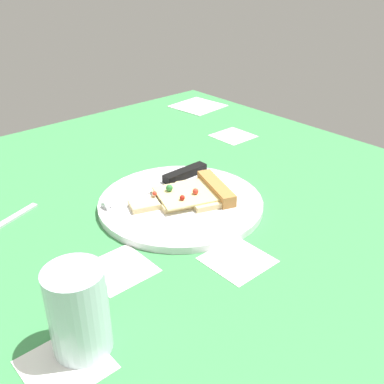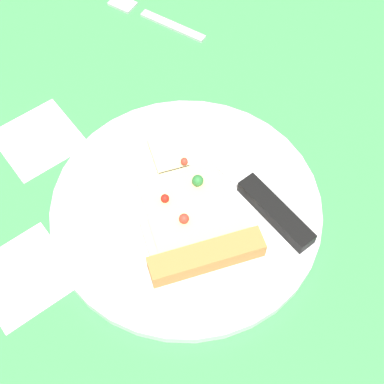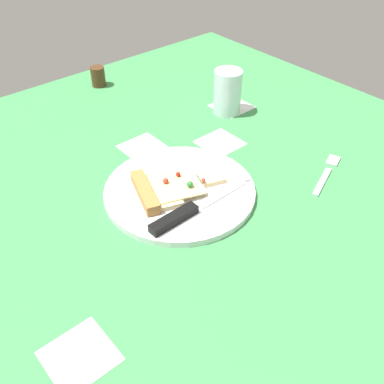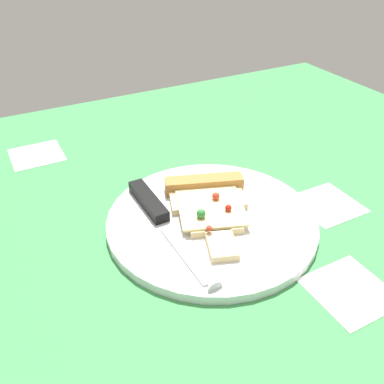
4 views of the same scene
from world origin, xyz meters
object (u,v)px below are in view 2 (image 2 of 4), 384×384
(knife, at_px, (247,185))
(fork, at_px, (151,15))
(plate, at_px, (186,208))
(pizza_slice, at_px, (193,222))

(knife, distance_m, fork, 0.31)
(plate, xyz_separation_m, pizza_slice, (0.02, -0.01, 0.01))
(plate, distance_m, fork, 0.31)
(pizza_slice, height_order, knife, pizza_slice)
(knife, bearing_deg, plate, 160.08)
(plate, relative_size, knife, 1.24)
(plate, height_order, knife, knife)
(knife, height_order, fork, knife)
(plate, bearing_deg, knife, 70.85)
(plate, relative_size, pizza_slice, 1.57)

